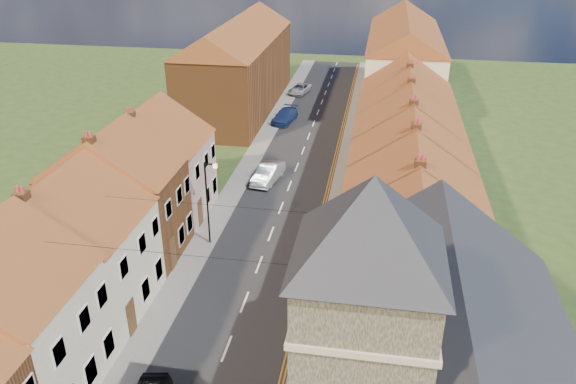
% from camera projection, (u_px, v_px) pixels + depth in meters
% --- Properties ---
extents(road, '(7.00, 90.00, 0.02)m').
position_uv_depth(road, '(289.00, 186.00, 47.11)').
color(road, black).
rests_on(road, ground).
extents(pavement_left, '(1.80, 90.00, 0.12)m').
position_uv_depth(pavement_left, '(239.00, 182.00, 47.75)').
color(pavement_left, gray).
rests_on(pavement_left, ground).
extents(pavement_right, '(1.80, 90.00, 0.12)m').
position_uv_depth(pavement_right, '(342.00, 189.00, 46.43)').
color(pavement_right, gray).
rests_on(pavement_right, ground).
extents(church, '(11.25, 14.25, 15.20)m').
position_uv_depth(church, '(428.00, 381.00, 19.53)').
color(church, '#393328').
rests_on(church, ground).
extents(cottage_r_tudor, '(8.30, 5.20, 9.00)m').
position_uv_depth(cottage_r_tudor, '(413.00, 266.00, 28.45)').
color(cottage_r_tudor, beige).
rests_on(cottage_r_tudor, ground).
extents(cottage_r_white_near, '(8.30, 6.00, 9.00)m').
position_uv_depth(cottage_r_white_near, '(411.00, 215.00, 33.22)').
color(cottage_r_white_near, brown).
rests_on(cottage_r_white_near, ground).
extents(cottage_r_cream_mid, '(8.30, 5.20, 9.00)m').
position_uv_depth(cottage_r_cream_mid, '(409.00, 177.00, 37.99)').
color(cottage_r_cream_mid, beige).
rests_on(cottage_r_cream_mid, ground).
extents(cottage_r_pink, '(8.30, 6.00, 9.00)m').
position_uv_depth(cottage_r_pink, '(407.00, 148.00, 42.76)').
color(cottage_r_pink, '#B9B7AF').
rests_on(cottage_r_pink, ground).
extents(cottage_r_white_far, '(8.30, 5.20, 9.00)m').
position_uv_depth(cottage_r_white_far, '(406.00, 125.00, 47.53)').
color(cottage_r_white_far, '#B9B7AF').
rests_on(cottage_r_white_far, ground).
extents(cottage_r_cream_far, '(8.30, 6.00, 9.00)m').
position_uv_depth(cottage_r_cream_far, '(405.00, 106.00, 52.31)').
color(cottage_r_cream_far, beige).
rests_on(cottage_r_cream_far, ground).
extents(cottage_l_white, '(8.30, 6.90, 8.80)m').
position_uv_depth(cottage_l_white, '(67.00, 243.00, 30.62)').
color(cottage_l_white, beige).
rests_on(cottage_l_white, ground).
extents(cottage_l_brick_mid, '(8.30, 5.70, 9.10)m').
position_uv_depth(cottage_l_brick_mid, '(116.00, 192.00, 35.94)').
color(cottage_l_brick_mid, brown).
rests_on(cottage_l_brick_mid, ground).
extents(cottage_l_pink, '(8.30, 6.30, 8.80)m').
position_uv_depth(cottage_l_pink, '(151.00, 159.00, 41.14)').
color(cottage_l_pink, '#C5A49C').
rests_on(cottage_l_pink, ground).
extents(block_right_far, '(8.30, 24.20, 10.50)m').
position_uv_depth(block_right_far, '(403.00, 60.00, 65.47)').
color(block_right_far, beige).
rests_on(block_right_far, ground).
extents(block_left_far, '(8.30, 24.20, 10.50)m').
position_uv_depth(block_left_far, '(238.00, 63.00, 63.84)').
color(block_left_far, brown).
rests_on(block_left_far, ground).
extents(lamppost, '(0.88, 0.15, 6.00)m').
position_uv_depth(lamppost, '(208.00, 198.00, 37.28)').
color(lamppost, black).
rests_on(lamppost, pavement_left).
extents(car_mid, '(2.34, 4.75, 1.50)m').
position_uv_depth(car_mid, '(268.00, 173.00, 47.69)').
color(car_mid, '#AAABB1').
rests_on(car_mid, ground).
extents(car_far, '(2.62, 4.97, 1.37)m').
position_uv_depth(car_far, '(285.00, 116.00, 61.42)').
color(car_far, navy).
rests_on(car_far, ground).
extents(car_distant, '(2.82, 4.65, 1.21)m').
position_uv_depth(car_distant, '(300.00, 89.00, 71.31)').
color(car_distant, '#B0B2B8').
rests_on(car_distant, ground).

